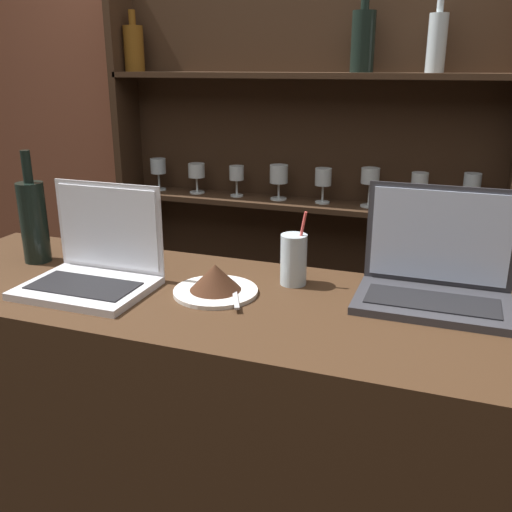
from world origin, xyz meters
TOP-DOWN VIEW (x-y plane):
  - bar_counter at (0.00, 0.27)m, footprint 1.65×0.53m
  - back_wall at (0.00, 1.28)m, footprint 7.00×0.06m
  - back_shelf at (-0.05, 1.21)m, footprint 1.49×0.18m
  - laptop_near at (-0.30, 0.23)m, footprint 0.30×0.23m
  - laptop_far at (0.48, 0.41)m, footprint 0.34×0.21m
  - cake_plate at (-0.01, 0.28)m, footprint 0.20×0.20m
  - water_glass at (0.15, 0.40)m, footprint 0.07×0.07m
  - wine_bottle_dark at (-0.57, 0.33)m, footprint 0.07×0.07m

SIDE VIEW (x-z plane):
  - bar_counter at x=0.00m, z-range 0.00..1.00m
  - back_shelf at x=-0.05m, z-range 0.05..1.90m
  - cake_plate at x=-0.01m, z-range 0.99..1.07m
  - laptop_near at x=-0.30m, z-range 0.93..1.18m
  - laptop_far at x=0.48m, z-range 0.93..1.19m
  - water_glass at x=0.15m, z-range 0.97..1.16m
  - wine_bottle_dark at x=-0.57m, z-range 0.96..1.27m
  - back_wall at x=0.00m, z-range 0.00..2.70m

